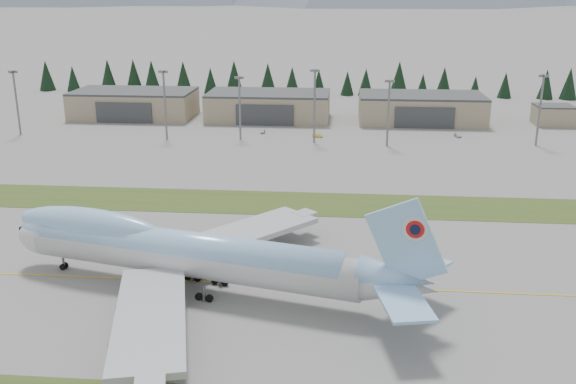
# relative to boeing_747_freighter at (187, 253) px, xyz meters

# --- Properties ---
(ground) EXTENTS (7000.00, 7000.00, 0.00)m
(ground) POSITION_rel_boeing_747_freighter_xyz_m (11.21, 3.10, -6.87)
(ground) COLOR slate
(ground) RESTS_ON ground
(grass_strip_far) EXTENTS (400.00, 18.00, 0.08)m
(grass_strip_far) POSITION_rel_boeing_747_freighter_xyz_m (11.21, 48.10, -6.87)
(grass_strip_far) COLOR #344F1C
(grass_strip_far) RESTS_ON ground
(taxiway_line_main) EXTENTS (400.00, 0.40, 0.02)m
(taxiway_line_main) POSITION_rel_boeing_747_freighter_xyz_m (11.21, 3.10, -6.87)
(taxiway_line_main) COLOR gold
(taxiway_line_main) RESTS_ON ground
(boeing_747_freighter) EXTENTS (79.26, 66.34, 20.82)m
(boeing_747_freighter) POSITION_rel_boeing_747_freighter_xyz_m (0.00, 0.00, 0.00)
(boeing_747_freighter) COLOR silver
(boeing_747_freighter) RESTS_ON ground
(hangar_left) EXTENTS (48.00, 26.60, 10.80)m
(hangar_left) POSITION_rel_boeing_747_freighter_xyz_m (-58.79, 152.99, -1.48)
(hangar_left) COLOR #9D896E
(hangar_left) RESTS_ON ground
(hangar_center) EXTENTS (48.00, 26.60, 10.80)m
(hangar_center) POSITION_rel_boeing_747_freighter_xyz_m (-3.79, 152.99, -1.48)
(hangar_center) COLOR #9D896E
(hangar_center) RESTS_ON ground
(hangar_right) EXTENTS (48.00, 26.60, 10.80)m
(hangar_right) POSITION_rel_boeing_747_freighter_xyz_m (56.21, 152.99, -1.48)
(hangar_right) COLOR #9D896E
(hangar_right) RESTS_ON ground
(control_shed) EXTENTS (14.00, 12.00, 7.60)m
(control_shed) POSITION_rel_boeing_747_freighter_xyz_m (106.21, 151.10, -3.07)
(control_shed) COLOR #9D896E
(control_shed) RESTS_ON ground
(floodlight_masts) EXTENTS (182.81, 9.37, 24.59)m
(floodlight_masts) POSITION_rel_boeing_747_freighter_xyz_m (2.45, 114.67, 9.17)
(floodlight_masts) COLOR slate
(floodlight_masts) RESTS_ON ground
(service_vehicle_a) EXTENTS (1.57, 3.74, 1.26)m
(service_vehicle_a) POSITION_rel_boeing_747_freighter_xyz_m (-2.87, 126.67, -6.87)
(service_vehicle_a) COLOR #BCBCBE
(service_vehicle_a) RESTS_ON ground
(service_vehicle_b) EXTENTS (4.05, 2.53, 1.26)m
(service_vehicle_b) POSITION_rel_boeing_747_freighter_xyz_m (17.14, 121.81, -6.87)
(service_vehicle_b) COLOR gold
(service_vehicle_b) RESTS_ON ground
(service_vehicle_c) EXTENTS (2.55, 4.42, 1.20)m
(service_vehicle_c) POSITION_rel_boeing_747_freighter_xyz_m (66.47, 126.24, -6.87)
(service_vehicle_c) COLOR silver
(service_vehicle_c) RESTS_ON ground
(conifer_belt) EXTENTS (276.61, 15.85, 16.80)m
(conifer_belt) POSITION_rel_boeing_747_freighter_xyz_m (-5.26, 215.70, 0.50)
(conifer_belt) COLOR black
(conifer_belt) RESTS_ON ground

